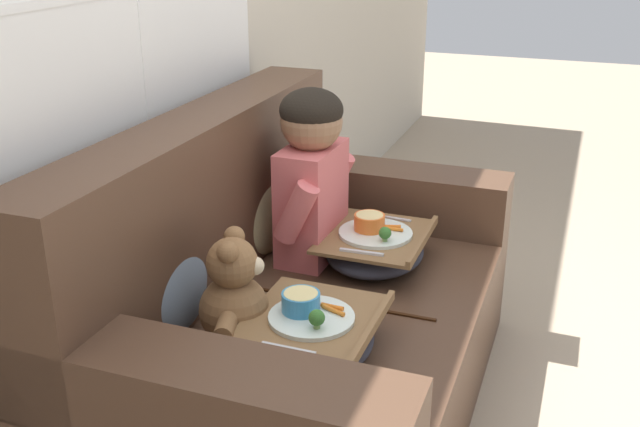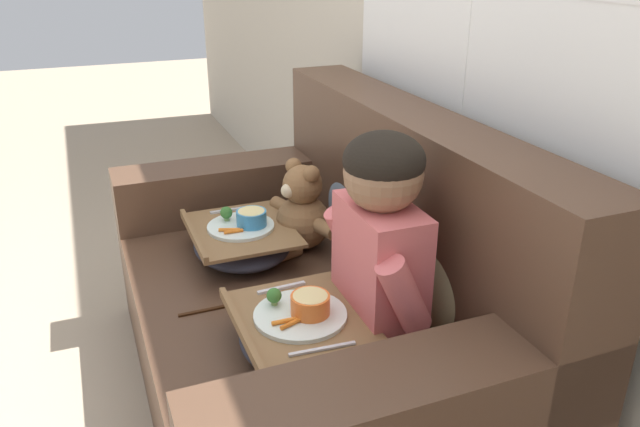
{
  "view_description": "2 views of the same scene",
  "coord_description": "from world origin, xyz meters",
  "px_view_note": "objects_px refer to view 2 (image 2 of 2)",
  "views": [
    {
      "loc": [
        -1.93,
        -0.73,
        1.55
      ],
      "look_at": [
        0.11,
        0.02,
        0.67
      ],
      "focal_mm": 42.0,
      "sensor_mm": 36.0,
      "label": 1
    },
    {
      "loc": [
        1.62,
        -0.58,
        1.45
      ],
      "look_at": [
        0.09,
        0.03,
        0.73
      ],
      "focal_mm": 35.0,
      "sensor_mm": 36.0,
      "label": 2
    }
  ],
  "objects_px": {
    "child_figure": "(381,231)",
    "lap_tray_child": "(300,332)",
    "couch": "(322,310)",
    "teddy_bear": "(302,212)",
    "throw_pillow_behind_child": "(438,269)",
    "throw_pillow_behind_teddy": "(351,196)",
    "lap_tray_teddy": "(242,241)"
  },
  "relations": [
    {
      "from": "child_figure",
      "to": "throw_pillow_behind_teddy",
      "type": "bearing_deg",
      "value": 162.59
    },
    {
      "from": "throw_pillow_behind_child",
      "to": "teddy_bear",
      "type": "xyz_separation_m",
      "value": [
        -0.6,
        -0.19,
        -0.03
      ]
    },
    {
      "from": "child_figure",
      "to": "couch",
      "type": "bearing_deg",
      "value": -171.54
    },
    {
      "from": "couch",
      "to": "throw_pillow_behind_teddy",
      "type": "distance_m",
      "value": 0.46
    },
    {
      "from": "teddy_bear",
      "to": "couch",
      "type": "bearing_deg",
      "value": -7.88
    },
    {
      "from": "throw_pillow_behind_teddy",
      "to": "child_figure",
      "type": "bearing_deg",
      "value": -17.41
    },
    {
      "from": "lap_tray_teddy",
      "to": "lap_tray_child",
      "type": "bearing_deg",
      "value": -0.04
    },
    {
      "from": "child_figure",
      "to": "throw_pillow_behind_child",
      "type": "bearing_deg",
      "value": 89.99
    },
    {
      "from": "couch",
      "to": "child_figure",
      "type": "distance_m",
      "value": 0.51
    },
    {
      "from": "throw_pillow_behind_child",
      "to": "lap_tray_child",
      "type": "relative_size",
      "value": 0.94
    },
    {
      "from": "child_figure",
      "to": "lap_tray_child",
      "type": "height_order",
      "value": "child_figure"
    },
    {
      "from": "couch",
      "to": "throw_pillow_behind_child",
      "type": "distance_m",
      "value": 0.46
    },
    {
      "from": "throw_pillow_behind_child",
      "to": "lap_tray_teddy",
      "type": "bearing_deg",
      "value": -145.3
    },
    {
      "from": "throw_pillow_behind_teddy",
      "to": "teddy_bear",
      "type": "relative_size",
      "value": 0.97
    },
    {
      "from": "couch",
      "to": "child_figure",
      "type": "relative_size",
      "value": 2.77
    },
    {
      "from": "throw_pillow_behind_teddy",
      "to": "child_figure",
      "type": "relative_size",
      "value": 0.57
    },
    {
      "from": "throw_pillow_behind_child",
      "to": "throw_pillow_behind_teddy",
      "type": "height_order",
      "value": "throw_pillow_behind_child"
    },
    {
      "from": "couch",
      "to": "lap_tray_teddy",
      "type": "relative_size",
      "value": 3.99
    },
    {
      "from": "teddy_bear",
      "to": "lap_tray_child",
      "type": "height_order",
      "value": "teddy_bear"
    },
    {
      "from": "child_figure",
      "to": "lap_tray_child",
      "type": "relative_size",
      "value": 1.48
    },
    {
      "from": "couch",
      "to": "child_figure",
      "type": "xyz_separation_m",
      "value": [
        0.3,
        0.04,
        0.41
      ]
    },
    {
      "from": "throw_pillow_behind_teddy",
      "to": "child_figure",
      "type": "xyz_separation_m",
      "value": [
        0.6,
        -0.19,
        0.15
      ]
    },
    {
      "from": "couch",
      "to": "lap_tray_child",
      "type": "height_order",
      "value": "couch"
    },
    {
      "from": "couch",
      "to": "lap_tray_teddy",
      "type": "xyz_separation_m",
      "value": [
        -0.3,
        -0.18,
        0.15
      ]
    },
    {
      "from": "couch",
      "to": "child_figure",
      "type": "height_order",
      "value": "child_figure"
    },
    {
      "from": "throw_pillow_behind_child",
      "to": "lap_tray_teddy",
      "type": "height_order",
      "value": "throw_pillow_behind_child"
    },
    {
      "from": "throw_pillow_behind_child",
      "to": "throw_pillow_behind_teddy",
      "type": "bearing_deg",
      "value": 180.0
    },
    {
      "from": "lap_tray_child",
      "to": "lap_tray_teddy",
      "type": "height_order",
      "value": "same"
    },
    {
      "from": "throw_pillow_behind_teddy",
      "to": "teddy_bear",
      "type": "height_order",
      "value": "throw_pillow_behind_teddy"
    },
    {
      "from": "teddy_bear",
      "to": "child_figure",
      "type": "bearing_deg",
      "value": 0.31
    },
    {
      "from": "child_figure",
      "to": "lap_tray_child",
      "type": "xyz_separation_m",
      "value": [
        0.0,
        -0.23,
        -0.26
      ]
    },
    {
      "from": "throw_pillow_behind_teddy",
      "to": "lap_tray_child",
      "type": "xyz_separation_m",
      "value": [
        0.6,
        -0.42,
        -0.11
      ]
    }
  ]
}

